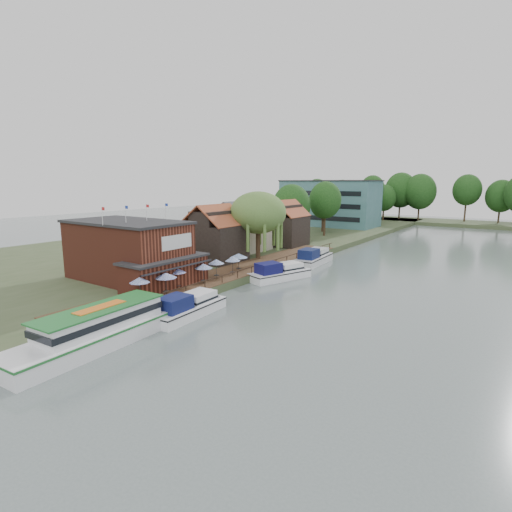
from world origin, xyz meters
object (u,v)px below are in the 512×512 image
Objects in this scene: umbrella_0 at (140,289)px; umbrella_2 at (177,278)px; umbrella_5 at (233,266)px; cruiser_2 at (314,255)px; pub at (138,252)px; umbrella_3 at (203,274)px; hotel_block at (330,203)px; willow at (258,226)px; umbrella_4 at (216,269)px; umbrella_1 at (166,284)px; cruiser_1 at (280,270)px; cruiser_0 at (188,304)px; umbrella_6 at (239,262)px; swan at (119,329)px; cottage_c at (285,223)px; tour_boat at (94,328)px; cottage_b at (239,226)px; cottage_a at (215,233)px.

umbrella_0 and umbrella_2 have the same top height.
cruiser_2 is at bearing 80.60° from umbrella_5.
umbrella_3 is at bearing 25.59° from pub.
umbrella_3 and umbrella_5 have the same top height.
hotel_block is 2.37× the size of cruiser_2.
willow is 4.39× the size of umbrella_4.
willow is at bearing 98.11° from umbrella_2.
cruiser_1 is (4.01, 16.37, -1.06)m from umbrella_1.
umbrella_5 is (0.92, 8.80, 0.00)m from umbrella_2.
umbrella_6 is at bearing 105.55° from cruiser_0.
swan is at bearing -111.60° from cruiser_0.
cruiser_2 is at bearing 113.92° from cruiser_1.
cottage_c is 3.58× the size of umbrella_2.
umbrella_0 is at bearing -79.22° from hotel_block.
umbrella_5 is 5.40× the size of swan.
umbrella_0 and umbrella_5 have the same top height.
cruiser_1 is 23.01× the size of swan.
umbrella_2 is at bearing 105.00° from tour_boat.
umbrella_4 is at bearing 86.89° from umbrella_2.
pub is 0.79× the size of hotel_block.
tour_boat is at bearing -68.83° from cottage_b.
hotel_block is (-8.00, 71.00, 2.50)m from pub.
umbrella_4 is 4.78m from umbrella_6.
cruiser_2 is at bearing 82.64° from umbrella_3.
umbrella_1 is at bearing -64.84° from cottage_a.
cruiser_0 is at bearing -17.43° from pub.
cruiser_1 is at bearing -89.88° from cruiser_2.
cruiser_1 is (4.64, 19.25, -1.06)m from umbrella_0.
umbrella_3 reaches higher than cruiser_0.
umbrella_4 is at bearing -76.91° from willow.
umbrella_6 is at bearing 89.99° from umbrella_0.
cottage_b is 3.91× the size of umbrella_6.
umbrella_3 is at bearing -54.70° from cottage_a.
umbrella_6 reaches higher than swan.
cottage_a is 3.50× the size of umbrella_6.
swan is at bearing -77.84° from cottage_c.
cottage_a is at bearing 110.39° from umbrella_0.
pub is at bearing 141.35° from umbrella_0.
umbrella_5 reaches higher than tour_boat.
umbrella_4 is (10.68, -18.68, -2.96)m from cottage_b.
cottage_b is 0.66× the size of tour_boat.
cottage_a is 12.83m from cruiser_1.
tour_boat is at bearing -77.74° from umbrella_3.
cottage_c is 14.46m from willow.
pub is 8.67m from umbrella_0.
umbrella_5 is at bearing -73.90° from cottage_c.
hotel_block is 52.29m from willow.
willow is 10.20m from cruiser_2.
pub is at bearing -116.06° from cruiser_2.
umbrella_0 is 16.30m from umbrella_6.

